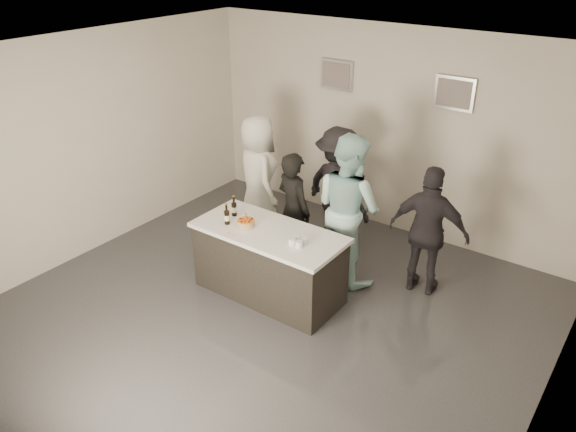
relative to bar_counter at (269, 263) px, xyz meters
The scene contains 18 objects.
floor 0.69m from the bar_counter, 60.80° to the right, with size 6.00×6.00×0.00m, color #3D3D42.
ceiling 2.60m from the bar_counter, 60.80° to the right, with size 6.00×6.00×0.00m, color white.
wall_back 2.77m from the bar_counter, 84.33° to the left, with size 6.00×0.04×3.00m, color beige.
wall_left 2.98m from the bar_counter, behind, with size 0.04×6.00×3.00m, color beige.
wall_right 3.45m from the bar_counter, ahead, with size 0.04×6.00×3.00m, color beige.
picture_left 3.13m from the bar_counter, 104.41° to the left, with size 0.54×0.04×0.44m, color #B2B2B7.
picture_right 3.28m from the bar_counter, 65.39° to the left, with size 0.54×0.04×0.44m, color #B2B2B7.
bar_counter is the anchor object (origin of this frame).
cake 0.57m from the bar_counter, 166.19° to the right, with size 0.21×0.21×0.07m, color orange.
beer_bottle_a 0.83m from the bar_counter, behind, with size 0.07×0.07×0.26m, color black.
beer_bottle_b 0.79m from the bar_counter, 162.96° to the right, with size 0.07×0.07×0.26m, color black.
tumbler_cluster 0.69m from the bar_counter, ahead, with size 0.19×0.19×0.08m, color orange.
candles 0.63m from the bar_counter, 131.71° to the right, with size 0.24×0.08×0.01m, color pink.
person_main_black 0.90m from the bar_counter, 104.25° to the left, with size 0.58×0.38×1.59m, color black.
person_main_blue 1.21m from the bar_counter, 60.38° to the left, with size 0.95×0.74×1.96m, color #B0E4E6.
person_guest_left 1.75m from the bar_counter, 132.78° to the left, with size 0.88×0.57×1.80m, color white.
person_guest_right 1.98m from the bar_counter, 38.39° to the left, with size 0.98×0.41×1.67m, color #27232A.
person_guest_back 1.63m from the bar_counter, 89.81° to the left, with size 1.14×0.65×1.76m, color black.
Camera 1 is at (3.38, -4.18, 4.08)m, focal length 35.00 mm.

